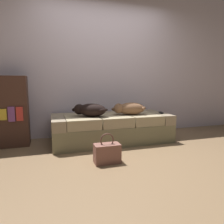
{
  "coord_description": "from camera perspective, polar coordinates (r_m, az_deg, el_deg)",
  "views": [
    {
      "loc": [
        -1.0,
        -2.31,
        0.98
      ],
      "look_at": [
        0.0,
        0.9,
        0.51
      ],
      "focal_mm": 32.45,
      "sensor_mm": 36.0,
      "label": 1
    }
  ],
  "objects": [
    {
      "name": "back_wall",
      "position": [
        3.98,
        -2.73,
        13.99
      ],
      "size": [
        6.4,
        0.1,
        2.8
      ],
      "primitive_type": "cube",
      "color": "silver",
      "rests_on": "ground"
    },
    {
      "name": "ground_plane",
      "position": [
        2.7,
        5.88,
        -13.35
      ],
      "size": [
        10.0,
        10.0,
        0.0
      ],
      "primitive_type": "plane",
      "color": "#876949"
    },
    {
      "name": "couch",
      "position": [
        3.5,
        -0.25,
        -4.47
      ],
      "size": [
        1.97,
        0.9,
        0.46
      ],
      "color": "#7B7555",
      "rests_on": "ground"
    },
    {
      "name": "tv_remote",
      "position": [
        3.7,
        13.65,
        -0.18
      ],
      "size": [
        0.08,
        0.16,
        0.02
      ],
      "primitive_type": "cube",
      "rotation": [
        0.0,
        0.0,
        -0.24
      ],
      "color": "black",
      "rests_on": "couch"
    },
    {
      "name": "bookshelf",
      "position": [
        3.53,
        -27.01,
        0.08
      ],
      "size": [
        0.56,
        0.3,
        1.1
      ],
      "color": "#482C23",
      "rests_on": "ground"
    },
    {
      "name": "handbag",
      "position": [
        2.57,
        -1.4,
        -11.47
      ],
      "size": [
        0.32,
        0.18,
        0.38
      ],
      "color": "brown",
      "rests_on": "ground"
    },
    {
      "name": "dog_tan",
      "position": [
        3.44,
        4.86,
        0.99
      ],
      "size": [
        0.61,
        0.33,
        0.21
      ],
      "color": "brown",
      "rests_on": "couch"
    },
    {
      "name": "dog_dark",
      "position": [
        3.25,
        -6.29,
        0.59
      ],
      "size": [
        0.58,
        0.45,
        0.21
      ],
      "color": "black",
      "rests_on": "couch"
    }
  ]
}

